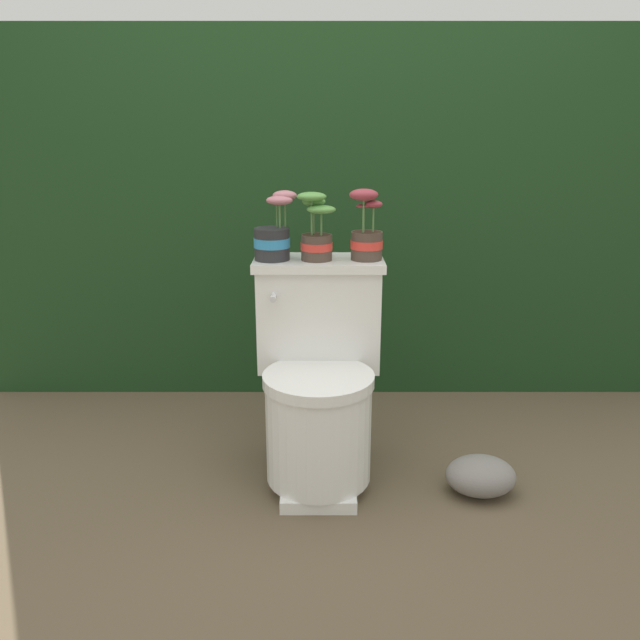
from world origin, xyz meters
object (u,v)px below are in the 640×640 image
Objects in this scene: garden_stone at (482,476)px; potted_plant_middle at (368,236)px; toilet at (320,380)px; potted_plant_midleft at (318,234)px; potted_plant_left at (275,236)px.

potted_plant_middle is at bearing 147.15° from garden_stone.
potted_plant_midleft is (-0.01, 0.11, 0.48)m from toilet.
potted_plant_left reaches higher than potted_plant_midleft.
potted_plant_left reaches higher than garden_stone.
toilet is 3.20× the size of garden_stone.
toilet is at bearing 166.75° from garden_stone.
potted_plant_left is at bearing 179.74° from potted_plant_middle.
garden_stone is at bearing -13.25° from toilet.
potted_plant_midleft is at bearing -178.11° from potted_plant_middle.
potted_plant_left is 0.14m from potted_plant_midleft.
potted_plant_middle reaches higher than potted_plant_midleft.
potted_plant_midleft is at bearing -2.77° from potted_plant_left.
potted_plant_middle reaches higher than toilet.
potted_plant_midleft is 0.97m from garden_stone.
potted_plant_left is 0.96× the size of potted_plant_middle.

